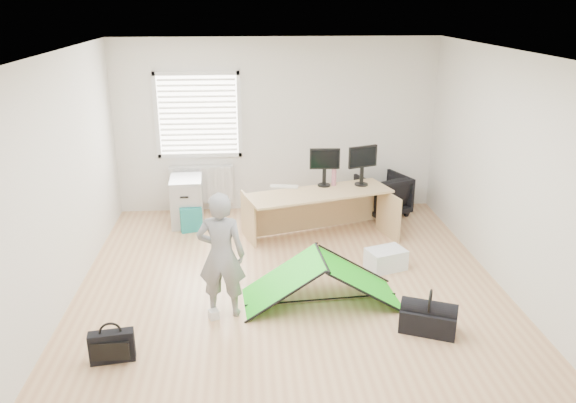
{
  "coord_description": "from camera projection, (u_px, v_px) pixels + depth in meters",
  "views": [
    {
      "loc": [
        -0.48,
        -5.86,
        3.22
      ],
      "look_at": [
        0.0,
        0.4,
        0.95
      ],
      "focal_mm": 35.0,
      "sensor_mm": 36.0,
      "label": 1
    }
  ],
  "objects": [
    {
      "name": "filing_cabinet",
      "position": [
        187.0,
        201.0,
        8.43
      ],
      "size": [
        0.5,
        0.64,
        0.72
      ],
      "primitive_type": "cube",
      "rotation": [
        0.0,
        0.0,
        0.05
      ],
      "color": "#A7A8AC",
      "rests_on": "ground"
    },
    {
      "name": "monitor_left",
      "position": [
        324.0,
        172.0,
        8.0
      ],
      "size": [
        0.43,
        0.11,
        0.41
      ],
      "primitive_type": "cube",
      "rotation": [
        0.0,
        0.0,
        -0.04
      ],
      "color": "black",
      "rests_on": "desk"
    },
    {
      "name": "monitor_right",
      "position": [
        362.0,
        171.0,
        8.03
      ],
      "size": [
        0.45,
        0.24,
        0.43
      ],
      "primitive_type": "cube",
      "rotation": [
        0.0,
        0.0,
        0.35
      ],
      "color": "black",
      "rests_on": "desk"
    },
    {
      "name": "kite",
      "position": [
        322.0,
        279.0,
        6.26
      ],
      "size": [
        1.8,
        0.9,
        0.54
      ],
      "primitive_type": null,
      "rotation": [
        0.0,
        0.0,
        0.08
      ],
      "color": "#17C813",
      "rests_on": "ground"
    },
    {
      "name": "thermos",
      "position": [
        334.0,
        177.0,
        8.04
      ],
      "size": [
        0.08,
        0.08,
        0.25
      ],
      "primitive_type": "cylinder",
      "rotation": [
        0.0,
        0.0,
        0.23
      ],
      "color": "#A95E6C",
      "rests_on": "desk"
    },
    {
      "name": "tote_bag",
      "position": [
        191.0,
        219.0,
        8.2
      ],
      "size": [
        0.34,
        0.21,
        0.37
      ],
      "primitive_type": "cube",
      "rotation": [
        0.0,
        0.0,
        0.25
      ],
      "color": "#1D7F7B",
      "rests_on": "ground"
    },
    {
      "name": "person",
      "position": [
        221.0,
        255.0,
        5.87
      ],
      "size": [
        0.55,
        0.4,
        1.39
      ],
      "primitive_type": "imported",
      "rotation": [
        0.0,
        0.0,
        3.01
      ],
      "color": "gray",
      "rests_on": "ground"
    },
    {
      "name": "white_box",
      "position": [
        214.0,
        314.0,
        5.99
      ],
      "size": [
        0.13,
        0.13,
        0.1
      ],
      "primitive_type": "cube",
      "rotation": [
        0.0,
        0.0,
        0.39
      ],
      "color": "silver",
      "rests_on": "ground"
    },
    {
      "name": "window",
      "position": [
        198.0,
        115.0,
        8.55
      ],
      "size": [
        1.2,
        0.06,
        1.2
      ],
      "primitive_type": "cube",
      "color": "silver",
      "rests_on": "back_wall"
    },
    {
      "name": "laptop_bag",
      "position": [
        112.0,
        347.0,
        5.25
      ],
      "size": [
        0.43,
        0.18,
        0.31
      ],
      "primitive_type": "cube",
      "rotation": [
        0.0,
        0.0,
        0.14
      ],
      "color": "black",
      "rests_on": "ground"
    },
    {
      "name": "desk",
      "position": [
        319.0,
        215.0,
        7.92
      ],
      "size": [
        2.12,
        1.2,
        0.69
      ],
      "primitive_type": "cube",
      "rotation": [
        0.0,
        0.0,
        0.29
      ],
      "color": "tan",
      "rests_on": "ground"
    },
    {
      "name": "keyboard",
      "position": [
        284.0,
        187.0,
        8.0
      ],
      "size": [
        0.42,
        0.2,
        0.02
      ],
      "primitive_type": "cube",
      "rotation": [
        0.0,
        0.0,
        -0.15
      ],
      "color": "beige",
      "rests_on": "desk"
    },
    {
      "name": "back_wall",
      "position": [
        277.0,
        126.0,
        8.74
      ],
      "size": [
        5.0,
        0.02,
        2.7
      ],
      "primitive_type": "cube",
      "color": "silver",
      "rests_on": "ground"
    },
    {
      "name": "ground",
      "position": [
        291.0,
        289.0,
        6.62
      ],
      "size": [
        5.5,
        5.5,
        0.0
      ],
      "primitive_type": "plane",
      "color": "tan",
      "rests_on": "ground"
    },
    {
      "name": "duffel_bag",
      "position": [
        428.0,
        321.0,
        5.74
      ],
      "size": [
        0.63,
        0.49,
        0.25
      ],
      "primitive_type": "cube",
      "rotation": [
        0.0,
        0.0,
        -0.41
      ],
      "color": "black",
      "rests_on": "ground"
    },
    {
      "name": "storage_crate",
      "position": [
        386.0,
        259.0,
        7.08
      ],
      "size": [
        0.54,
        0.46,
        0.26
      ],
      "primitive_type": "cube",
      "rotation": [
        0.0,
        0.0,
        0.32
      ],
      "color": "white",
      "rests_on": "ground"
    },
    {
      "name": "office_chair",
      "position": [
        383.0,
        194.0,
        8.83
      ],
      "size": [
        0.9,
        0.91,
        0.64
      ],
      "primitive_type": "imported",
      "rotation": [
        0.0,
        0.0,
        3.54
      ],
      "color": "black",
      "rests_on": "ground"
    },
    {
      "name": "radiator",
      "position": [
        202.0,
        185.0,
        8.89
      ],
      "size": [
        1.0,
        0.12,
        0.6
      ],
      "primitive_type": "cube",
      "color": "silver",
      "rests_on": "back_wall"
    }
  ]
}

